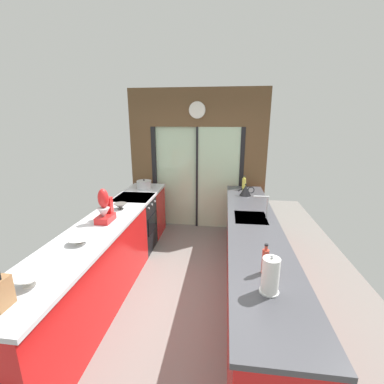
% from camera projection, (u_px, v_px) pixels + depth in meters
% --- Properties ---
extents(ground_plane, '(5.04, 7.60, 0.02)m').
position_uv_depth(ground_plane, '(183.00, 274.00, 3.77)').
color(ground_plane, slate).
extents(back_wall_unit, '(2.64, 0.12, 2.70)m').
position_uv_depth(back_wall_unit, '(197.00, 152.00, 5.08)').
color(back_wall_unit, brown).
rests_on(back_wall_unit, ground_plane).
extents(left_counter_run, '(0.62, 3.80, 0.92)m').
position_uv_depth(left_counter_run, '(106.00, 257.00, 3.31)').
color(left_counter_run, red).
rests_on(left_counter_run, ground_plane).
extents(right_counter_run, '(0.62, 3.80, 0.92)m').
position_uv_depth(right_counter_run, '(252.00, 259.00, 3.25)').
color(right_counter_run, red).
rests_on(right_counter_run, ground_plane).
extents(sink_faucet, '(0.19, 0.02, 0.29)m').
position_uv_depth(sink_faucet, '(265.00, 204.00, 3.30)').
color(sink_faucet, '#B7BABC').
rests_on(sink_faucet, right_counter_run).
extents(oven_range, '(0.60, 0.60, 0.92)m').
position_uv_depth(oven_range, '(135.00, 224.00, 4.38)').
color(oven_range, black).
rests_on(oven_range, ground_plane).
extents(mixing_bowl_near, '(0.20, 0.20, 0.08)m').
position_uv_depth(mixing_bowl_near, '(29.00, 281.00, 1.97)').
color(mixing_bowl_near, silver).
rests_on(mixing_bowl_near, left_counter_run).
extents(mixing_bowl_mid, '(0.21, 0.21, 0.06)m').
position_uv_depth(mixing_bowl_mid, '(79.00, 241.00, 2.65)').
color(mixing_bowl_mid, silver).
rests_on(mixing_bowl_mid, left_counter_run).
extents(mixing_bowl_far, '(0.19, 0.19, 0.08)m').
position_uv_depth(mixing_bowl_far, '(120.00, 206.00, 3.67)').
color(mixing_bowl_far, '#514C47').
rests_on(mixing_bowl_far, left_counter_run).
extents(knife_block, '(0.08, 0.14, 0.27)m').
position_uv_depth(knife_block, '(1.00, 293.00, 1.72)').
color(knife_block, brown).
rests_on(knife_block, left_counter_run).
extents(stand_mixer, '(0.17, 0.27, 0.42)m').
position_uv_depth(stand_mixer, '(105.00, 209.00, 3.19)').
color(stand_mixer, red).
rests_on(stand_mixer, left_counter_run).
extents(stock_pot, '(0.26, 0.26, 0.18)m').
position_uv_depth(stock_pot, '(144.00, 185.00, 4.72)').
color(stock_pot, '#B7BABC').
rests_on(stock_pot, left_counter_run).
extents(kettle, '(0.27, 0.19, 0.20)m').
position_uv_depth(kettle, '(246.00, 190.00, 4.32)').
color(kettle, black).
rests_on(kettle, right_counter_run).
extents(soap_bottle_near, '(0.05, 0.05, 0.26)m').
position_uv_depth(soap_bottle_near, '(265.00, 261.00, 2.12)').
color(soap_bottle_near, '#B23D2D').
rests_on(soap_bottle_near, right_counter_run).
extents(soap_bottle_far, '(0.07, 0.07, 0.25)m').
position_uv_depth(soap_bottle_far, '(244.00, 184.00, 4.70)').
color(soap_bottle_far, '#D1CC4C').
rests_on(soap_bottle_far, right_counter_run).
extents(paper_towel_roll, '(0.14, 0.14, 0.30)m').
position_uv_depth(paper_towel_roll, '(270.00, 276.00, 1.87)').
color(paper_towel_roll, '#B7BABC').
rests_on(paper_towel_roll, right_counter_run).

